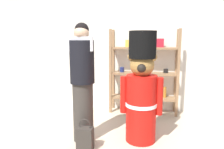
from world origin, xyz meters
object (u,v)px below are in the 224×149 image
at_px(teddy_bear_guard, 141,91).
at_px(person_shopper, 83,82).
at_px(merchandise_shelf, 144,71).
at_px(shopping_bag, 85,138).

distance_m(teddy_bear_guard, person_shopper, 0.86).
distance_m(merchandise_shelf, shopping_bag, 1.96).
bearing_deg(person_shopper, shopping_bag, -68.17).
bearing_deg(shopping_bag, teddy_bear_guard, 29.58).
bearing_deg(merchandise_shelf, person_shopper, -120.47).
xyz_separation_m(teddy_bear_guard, person_shopper, (-0.84, -0.14, 0.13)).
bearing_deg(shopping_bag, merchandise_shelf, 66.92).
xyz_separation_m(merchandise_shelf, person_shopper, (-0.83, -1.41, 0.03)).
distance_m(merchandise_shelf, teddy_bear_guard, 1.27).
bearing_deg(merchandise_shelf, teddy_bear_guard, -89.31).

